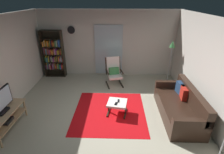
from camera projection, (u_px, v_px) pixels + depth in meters
ground_plane at (102, 116)px, 4.76m from camera, size 7.02×7.02×0.00m
wall_back at (107, 44)px, 6.83m from camera, size 5.60×0.06×2.60m
wall_right at (213, 75)px, 4.13m from camera, size 0.06×6.00×2.60m
glass_door_panel at (109, 50)px, 6.87m from camera, size 1.10×0.01×2.00m
area_rug at (110, 112)px, 4.95m from camera, size 2.00×2.07×0.01m
tv_stand at (4, 118)px, 4.15m from camera, size 0.52×1.23×0.52m
bookshelf_near_tv at (54, 54)px, 6.84m from camera, size 0.81×0.30×1.87m
leather_sofa at (180, 106)px, 4.69m from camera, size 0.86×1.99×0.82m
lounge_armchair at (114, 71)px, 6.32m from camera, size 0.70×0.77×1.02m
ottoman at (117, 104)px, 4.77m from camera, size 0.59×0.56×0.37m
tv_remote at (118, 101)px, 4.79m from camera, size 0.05×0.15×0.02m
cell_phone at (116, 104)px, 4.66m from camera, size 0.10×0.15×0.01m
floor_lamp_by_shelf at (172, 50)px, 6.01m from camera, size 0.22×0.22×1.65m
wall_clock at (71, 30)px, 6.57m from camera, size 0.29×0.03×0.29m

